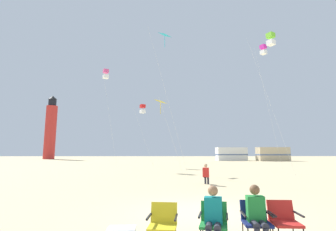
{
  "coord_description": "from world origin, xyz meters",
  "views": [
    {
      "loc": [
        -1.35,
        -7.64,
        1.82
      ],
      "look_at": [
        -0.54,
        12.97,
        4.89
      ],
      "focal_mm": 26.28,
      "sensor_mm": 36.0,
      "label": 1
    }
  ],
  "objects_px": {
    "lighthouse_distant": "(51,129)",
    "rv_van_white": "(231,154)",
    "camp_chair_green": "(214,220)",
    "kite_diamond_gold": "(161,104)",
    "camp_chair_yellow": "(163,221)",
    "camp_chair_red": "(283,218)",
    "rv_van_tan": "(273,154)",
    "kite_diamond_cyan": "(165,41)",
    "kite_box_rainbow": "(106,74)",
    "kite_box_scarlet": "(143,109)",
    "camp_chair_navy": "(255,218)",
    "kite_flyer_standing": "(206,173)",
    "kite_box_lime": "(271,39)",
    "kite_box_magenta": "(263,50)",
    "spectator_navy_chair": "(257,214)",
    "spectator_green_chair": "(213,215)"
  },
  "relations": [
    {
      "from": "lighthouse_distant",
      "to": "rv_van_white",
      "type": "relative_size",
      "value": 2.56
    },
    {
      "from": "camp_chair_green",
      "to": "kite_diamond_gold",
      "type": "height_order",
      "value": "kite_diamond_gold"
    },
    {
      "from": "camp_chair_yellow",
      "to": "camp_chair_red",
      "type": "bearing_deg",
      "value": 11.77
    },
    {
      "from": "camp_chair_green",
      "to": "rv_van_tan",
      "type": "height_order",
      "value": "rv_van_tan"
    },
    {
      "from": "kite_diamond_cyan",
      "to": "kite_box_rainbow",
      "type": "bearing_deg",
      "value": 128.96
    },
    {
      "from": "lighthouse_distant",
      "to": "kite_box_rainbow",
      "type": "bearing_deg",
      "value": -58.79
    },
    {
      "from": "camp_chair_yellow",
      "to": "kite_box_scarlet",
      "type": "relative_size",
      "value": 0.1
    },
    {
      "from": "camp_chair_navy",
      "to": "kite_box_scarlet",
      "type": "distance_m",
      "value": 28.09
    },
    {
      "from": "lighthouse_distant",
      "to": "kite_flyer_standing",
      "type": "bearing_deg",
      "value": -58.86
    },
    {
      "from": "kite_box_lime",
      "to": "lighthouse_distant",
      "type": "xyz_separation_m",
      "value": [
        -38.71,
        44.92,
        -4.2
      ]
    },
    {
      "from": "lighthouse_distant",
      "to": "kite_box_lime",
      "type": "bearing_deg",
      "value": -49.25
    },
    {
      "from": "camp_chair_red",
      "to": "rv_van_white",
      "type": "height_order",
      "value": "rv_van_white"
    },
    {
      "from": "kite_flyer_standing",
      "to": "kite_box_magenta",
      "type": "height_order",
      "value": "kite_box_magenta"
    },
    {
      "from": "rv_van_white",
      "to": "kite_diamond_cyan",
      "type": "bearing_deg",
      "value": -118.85
    },
    {
      "from": "camp_chair_green",
      "to": "kite_flyer_standing",
      "type": "relative_size",
      "value": 0.71
    },
    {
      "from": "kite_box_scarlet",
      "to": "rv_van_tan",
      "type": "height_order",
      "value": "kite_box_scarlet"
    },
    {
      "from": "kite_box_scarlet",
      "to": "kite_box_magenta",
      "type": "xyz_separation_m",
      "value": [
        14.51,
        -4.85,
        6.35
      ]
    },
    {
      "from": "spectator_navy_chair",
      "to": "camp_chair_red",
      "type": "bearing_deg",
      "value": 17.83
    },
    {
      "from": "spectator_green_chair",
      "to": "camp_chair_navy",
      "type": "relative_size",
      "value": 1.41
    },
    {
      "from": "kite_box_lime",
      "to": "kite_diamond_gold",
      "type": "height_order",
      "value": "kite_box_lime"
    },
    {
      "from": "kite_box_scarlet",
      "to": "kite_box_magenta",
      "type": "distance_m",
      "value": 16.56
    },
    {
      "from": "kite_flyer_standing",
      "to": "kite_box_magenta",
      "type": "relative_size",
      "value": 0.08
    },
    {
      "from": "camp_chair_red",
      "to": "kite_box_rainbow",
      "type": "distance_m",
      "value": 28.36
    },
    {
      "from": "kite_flyer_standing",
      "to": "kite_diamond_cyan",
      "type": "relative_size",
      "value": 0.09
    },
    {
      "from": "rv_van_white",
      "to": "camp_chair_red",
      "type": "bearing_deg",
      "value": -108.93
    },
    {
      "from": "spectator_navy_chair",
      "to": "kite_diamond_cyan",
      "type": "bearing_deg",
      "value": 101.8
    },
    {
      "from": "lighthouse_distant",
      "to": "kite_box_scarlet",
      "type": "bearing_deg",
      "value": -51.99
    },
    {
      "from": "camp_chair_green",
      "to": "kite_flyer_standing",
      "type": "distance_m",
      "value": 9.28
    },
    {
      "from": "kite_box_magenta",
      "to": "kite_diamond_gold",
      "type": "bearing_deg",
      "value": -158.56
    },
    {
      "from": "camp_chair_yellow",
      "to": "spectator_green_chair",
      "type": "height_order",
      "value": "spectator_green_chair"
    },
    {
      "from": "kite_box_lime",
      "to": "spectator_green_chair",
      "type": "bearing_deg",
      "value": -119.97
    },
    {
      "from": "camp_chair_navy",
      "to": "kite_flyer_standing",
      "type": "relative_size",
      "value": 0.71
    },
    {
      "from": "camp_chair_red",
      "to": "kite_box_rainbow",
      "type": "relative_size",
      "value": 0.07
    },
    {
      "from": "camp_chair_green",
      "to": "camp_chair_red",
      "type": "distance_m",
      "value": 1.44
    },
    {
      "from": "kite_box_magenta",
      "to": "rv_van_tan",
      "type": "relative_size",
      "value": 2.21
    },
    {
      "from": "kite_box_scarlet",
      "to": "lighthouse_distant",
      "type": "xyz_separation_m",
      "value": [
        -26.35,
        33.73,
        0.38
      ]
    },
    {
      "from": "kite_flyer_standing",
      "to": "kite_box_magenta",
      "type": "distance_m",
      "value": 20.92
    },
    {
      "from": "spectator_navy_chair",
      "to": "kite_box_rainbow",
      "type": "xyz_separation_m",
      "value": [
        -8.53,
        24.67,
        10.78
      ]
    },
    {
      "from": "camp_chair_green",
      "to": "camp_chair_red",
      "type": "height_order",
      "value": "same"
    },
    {
      "from": "camp_chair_navy",
      "to": "camp_chair_red",
      "type": "height_order",
      "value": "same"
    },
    {
      "from": "spectator_green_chair",
      "to": "camp_chair_red",
      "type": "relative_size",
      "value": 1.41
    },
    {
      "from": "kite_box_rainbow",
      "to": "rv_van_white",
      "type": "relative_size",
      "value": 1.82
    },
    {
      "from": "camp_chair_yellow",
      "to": "camp_chair_navy",
      "type": "relative_size",
      "value": 1.0
    },
    {
      "from": "kite_box_lime",
      "to": "rv_van_tan",
      "type": "relative_size",
      "value": 1.94
    },
    {
      "from": "spectator_navy_chair",
      "to": "kite_box_scarlet",
      "type": "bearing_deg",
      "value": 105.25
    },
    {
      "from": "camp_chair_yellow",
      "to": "lighthouse_distant",
      "type": "height_order",
      "value": "lighthouse_distant"
    },
    {
      "from": "kite_box_lime",
      "to": "rv_van_tan",
      "type": "height_order",
      "value": "kite_box_lime"
    },
    {
      "from": "kite_diamond_cyan",
      "to": "lighthouse_distant",
      "type": "height_order",
      "value": "lighthouse_distant"
    },
    {
      "from": "kite_box_lime",
      "to": "kite_box_magenta",
      "type": "bearing_deg",
      "value": 71.34
    },
    {
      "from": "kite_flyer_standing",
      "to": "kite_box_rainbow",
      "type": "bearing_deg",
      "value": -40.99
    }
  ]
}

